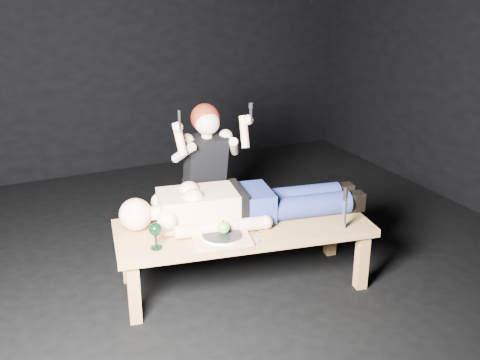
{
  "coord_description": "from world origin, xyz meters",
  "views": [
    {
      "loc": [
        -1.4,
        -3.32,
        2.05
      ],
      "look_at": [
        0.07,
        -0.18,
        0.75
      ],
      "focal_mm": 42.57,
      "sensor_mm": 36.0,
      "label": 1
    }
  ],
  "objects_px": {
    "goblet": "(156,236)",
    "kneeling_woman": "(203,174)",
    "lying_man": "(247,199)",
    "serving_tray": "(221,239)",
    "table": "(243,255)",
    "carving_knife": "(345,208)"
  },
  "relations": [
    {
      "from": "goblet",
      "to": "kneeling_woman",
      "type": "bearing_deg",
      "value": 51.27
    },
    {
      "from": "goblet",
      "to": "serving_tray",
      "type": "bearing_deg",
      "value": -9.65
    },
    {
      "from": "lying_man",
      "to": "serving_tray",
      "type": "xyz_separation_m",
      "value": [
        -0.29,
        -0.24,
        -0.13
      ]
    },
    {
      "from": "lying_man",
      "to": "carving_knife",
      "type": "distance_m",
      "value": 0.65
    },
    {
      "from": "serving_tray",
      "to": "goblet",
      "type": "relative_size",
      "value": 2.12
    },
    {
      "from": "serving_tray",
      "to": "carving_knife",
      "type": "xyz_separation_m",
      "value": [
        0.8,
        -0.17,
        0.13
      ]
    },
    {
      "from": "serving_tray",
      "to": "carving_knife",
      "type": "height_order",
      "value": "carving_knife"
    },
    {
      "from": "kneeling_woman",
      "to": "goblet",
      "type": "distance_m",
      "value": 0.97
    },
    {
      "from": "lying_man",
      "to": "goblet",
      "type": "height_order",
      "value": "lying_man"
    },
    {
      "from": "kneeling_woman",
      "to": "table",
      "type": "bearing_deg",
      "value": -85.82
    },
    {
      "from": "table",
      "to": "goblet",
      "type": "relative_size",
      "value": 9.92
    },
    {
      "from": "table",
      "to": "serving_tray",
      "type": "distance_m",
      "value": 0.36
    },
    {
      "from": "lying_man",
      "to": "goblet",
      "type": "xyz_separation_m",
      "value": [
        -0.69,
        -0.17,
        -0.05
      ]
    },
    {
      "from": "table",
      "to": "goblet",
      "type": "distance_m",
      "value": 0.7
    },
    {
      "from": "goblet",
      "to": "lying_man",
      "type": "bearing_deg",
      "value": 14.05
    },
    {
      "from": "table",
      "to": "serving_tray",
      "type": "height_order",
      "value": "serving_tray"
    },
    {
      "from": "goblet",
      "to": "carving_knife",
      "type": "distance_m",
      "value": 1.22
    },
    {
      "from": "kneeling_woman",
      "to": "goblet",
      "type": "height_order",
      "value": "kneeling_woman"
    },
    {
      "from": "lying_man",
      "to": "serving_tray",
      "type": "bearing_deg",
      "value": -130.6
    },
    {
      "from": "serving_tray",
      "to": "lying_man",
      "type": "bearing_deg",
      "value": 39.61
    },
    {
      "from": "lying_man",
      "to": "carving_knife",
      "type": "height_order",
      "value": "carving_knife"
    },
    {
      "from": "serving_tray",
      "to": "carving_knife",
      "type": "distance_m",
      "value": 0.82
    }
  ]
}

